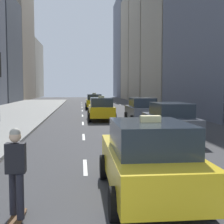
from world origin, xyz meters
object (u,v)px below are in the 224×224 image
taxi_lead (148,158)px  taxi_second (94,101)px  taxi_third (101,109)px  skateboarder (16,170)px  sedan_black_near (169,120)px  sedan_silver_behind (142,110)px

taxi_lead → taxi_second: size_ratio=1.00×
taxi_second → taxi_third: same height
taxi_second → skateboarder: taxi_second is taller
sedan_black_near → sedan_silver_behind: size_ratio=1.07×
taxi_lead → sedan_silver_behind: 15.27m
sedan_black_near → skateboarder: bearing=-121.5°
sedan_silver_behind → skateboarder: sedan_silver_behind is taller
taxi_second → taxi_third: (0.00, -12.79, 0.00)m
taxi_third → skateboarder: (-2.73, -17.77, 0.08)m
taxi_third → sedan_black_near: taxi_third is taller
sedan_silver_behind → skateboarder: size_ratio=2.57×
taxi_third → sedan_silver_behind: (2.80, -1.70, 0.02)m
taxi_third → sedan_black_near: (2.80, -8.75, 0.01)m
taxi_second → skateboarder: (-2.73, -30.55, 0.08)m
sedan_silver_behind → skateboarder: 16.99m
taxi_lead → taxi_second: same height
taxi_lead → taxi_third: bearing=90.0°
taxi_third → skateboarder: bearing=-98.7°
taxi_lead → sedan_black_near: size_ratio=0.92×
sedan_silver_behind → taxi_lead: bearing=-100.6°
taxi_lead → taxi_third: same height
sedan_black_near → taxi_lead: bearing=-109.4°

